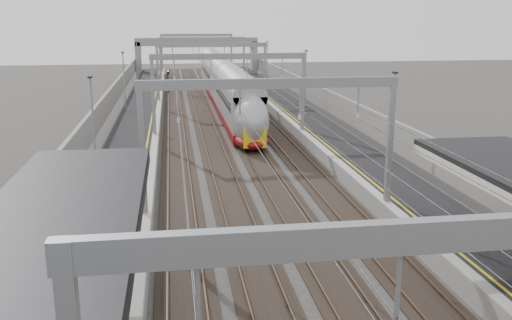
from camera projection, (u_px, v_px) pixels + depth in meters
name	position (u px, v px, depth m)	size (l,w,h in m)	color
platform_left	(136.00, 133.00, 50.37)	(4.00, 120.00, 1.00)	black
platform_right	(313.00, 128.00, 52.64)	(4.00, 120.00, 1.00)	black
tracks	(227.00, 136.00, 51.62)	(11.40, 140.00, 0.20)	black
overhead_line	(219.00, 62.00, 56.48)	(13.00, 140.00, 6.60)	gray
overbridge	(197.00, 47.00, 103.10)	(22.00, 2.20, 6.90)	gray
wall_left	(98.00, 122.00, 49.65)	(0.30, 120.00, 3.20)	gray
wall_right	(347.00, 116.00, 52.83)	(0.30, 120.00, 3.20)	gray
train	(225.00, 90.00, 67.19)	(2.85, 51.89, 4.50)	maroon
signal_green	(168.00, 77.00, 79.52)	(0.32, 0.32, 3.48)	black
signal_red_near	(233.00, 81.00, 73.89)	(0.32, 0.32, 3.48)	black
signal_red_far	(242.00, 75.00, 82.40)	(0.32, 0.32, 3.48)	black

